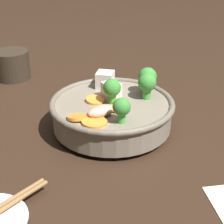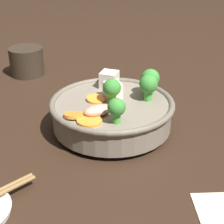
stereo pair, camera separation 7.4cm
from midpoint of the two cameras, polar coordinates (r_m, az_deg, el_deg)
The scene contains 3 objects.
ground_plane at distance 0.76m, azimuth -2.79°, elevation -2.74°, with size 3.00×3.00×0.00m, color black.
stirfry_bowl at distance 0.74m, azimuth -2.77°, elevation 0.17°, with size 0.25×0.25×0.12m.
dark_mug at distance 1.04m, azimuth -16.98°, elevation 6.88°, with size 0.11×0.09×0.08m.
Camera 1 is at (-0.66, 0.04, 0.38)m, focal length 60.00 mm.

